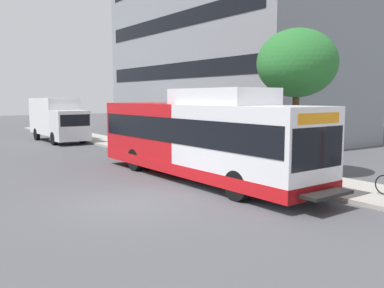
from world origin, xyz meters
The scene contains 6 objects.
ground_plane centered at (0.00, 8.00, 0.00)m, with size 120.00×120.00×0.00m, color #4C4C51.
sidewalk_curb centered at (7.00, 6.00, 0.07)m, with size 3.00×56.00×0.14m, color #A8A399.
transit_bus centered at (4.06, 1.76, 1.70)m, with size 2.58×12.25×3.65m.
street_tree_near_stop centered at (7.63, -0.16, 4.69)m, with size 3.28×3.28×5.97m.
box_truck_background centered at (4.23, 19.49, 1.74)m, with size 2.32×7.01×3.25m.
lattice_comm_tower centered at (21.08, 32.34, 11.46)m, with size 1.10×1.10×34.01m.
Camera 1 is at (-5.93, -11.28, 3.33)m, focal length 38.34 mm.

